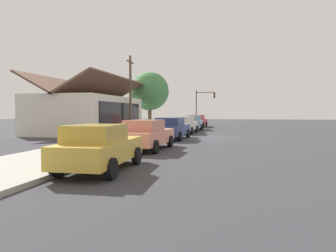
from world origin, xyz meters
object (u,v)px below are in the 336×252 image
object	(u,v)px
car_ivory	(185,125)
car_cherry	(198,121)
car_coral	(147,134)
car_navy	(171,128)
utility_pole_wooden	(130,92)
car_skyblue	(194,122)
traffic_light_main	(204,102)
fire_hydrant_red	(183,124)
shade_tree	(150,91)
car_mustard	(100,147)

from	to	relation	value
car_ivory	car_cherry	bearing A→B (deg)	2.42
car_coral	car_navy	world-z (taller)	same
car_cherry	utility_pole_wooden	xyz separation A→B (m)	(-11.56, 5.36, 3.11)
car_skyblue	car_coral	bearing A→B (deg)	177.11
car_cherry	traffic_light_main	xyz separation A→B (m)	(4.07, -0.29, 2.68)
fire_hydrant_red	car_navy	bearing A→B (deg)	-174.01
car_coral	utility_pole_wooden	world-z (taller)	utility_pole_wooden
car_cherry	shade_tree	bearing A→B (deg)	126.79
car_mustard	car_cherry	size ratio (longest dim) A/B	0.94
car_coral	car_skyblue	bearing A→B (deg)	2.57
car_mustard	shade_tree	xyz separation A→B (m)	(26.83, 5.77, 3.73)
car_mustard	fire_hydrant_red	world-z (taller)	car_mustard
car_ivory	shade_tree	distance (m)	10.70
fire_hydrant_red	car_cherry	bearing A→B (deg)	-19.84
car_skyblue	fire_hydrant_red	distance (m)	2.89
car_cherry	utility_pole_wooden	size ratio (longest dim) A/B	0.63
car_navy	car_skyblue	bearing A→B (deg)	2.81
car_navy	shade_tree	distance (m)	16.10
traffic_light_main	car_skyblue	bearing A→B (deg)	179.53
shade_tree	traffic_light_main	bearing A→B (deg)	-36.74
shade_tree	car_navy	bearing A→B (deg)	-158.49
car_ivory	shade_tree	size ratio (longest dim) A/B	0.69
car_cherry	shade_tree	distance (m)	7.71
car_coral	car_ivory	distance (m)	12.70
car_navy	car_skyblue	world-z (taller)	same
car_mustard	fire_hydrant_red	size ratio (longest dim) A/B	6.23
shade_tree	traffic_light_main	world-z (taller)	shade_tree
car_skyblue	car_cherry	bearing A→B (deg)	-0.71
car_ivory	fire_hydrant_red	xyz separation A→B (m)	(8.26, 1.49, -0.32)
car_ivory	utility_pole_wooden	bearing A→B (deg)	86.72
car_cherry	fire_hydrant_red	size ratio (longest dim) A/B	6.65
car_ivory	utility_pole_wooden	xyz separation A→B (m)	(0.49, 5.49, 3.11)
car_navy	fire_hydrant_red	bearing A→B (deg)	9.02
shade_tree	traffic_light_main	size ratio (longest dim) A/B	1.33
car_coral	car_skyblue	distance (m)	18.55
car_mustard	car_navy	bearing A→B (deg)	-1.97
car_mustard	car_navy	world-z (taller)	same
traffic_light_main	utility_pole_wooden	world-z (taller)	utility_pole_wooden
car_cherry	traffic_light_main	size ratio (longest dim) A/B	0.91
car_navy	car_coral	bearing A→B (deg)	-177.25
car_coral	car_ivory	world-z (taller)	same
car_mustard	utility_pole_wooden	world-z (taller)	utility_pole_wooden
traffic_light_main	fire_hydrant_red	xyz separation A→B (m)	(-7.85, 1.66, -2.99)
car_navy	car_ivory	xyz separation A→B (m)	(6.32, 0.04, -0.00)
traffic_light_main	car_mustard	bearing A→B (deg)	179.83
car_navy	fire_hydrant_red	xyz separation A→B (m)	(14.58, 1.53, -0.32)
car_mustard	fire_hydrant_red	bearing A→B (deg)	1.23
car_ivory	fire_hydrant_red	world-z (taller)	car_ivory
shade_tree	traffic_light_main	distance (m)	9.87
car_ivory	utility_pole_wooden	distance (m)	6.33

